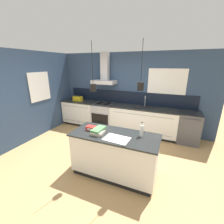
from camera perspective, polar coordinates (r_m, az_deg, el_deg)
ground_plane at (r=3.93m, az=-3.91°, el=-16.63°), size 16.00×16.00×0.00m
wall_back at (r=5.19m, az=5.30°, el=8.11°), size 5.60×2.58×2.60m
wall_left at (r=5.39m, az=-24.64°, el=6.38°), size 0.08×3.80×2.60m
counter_run_left at (r=5.87m, az=-11.90°, el=-0.05°), size 1.27×0.64×0.91m
counter_run_sink at (r=4.98m, az=11.64°, el=-3.30°), size 2.12×0.64×1.26m
oven_range at (r=5.39m, az=-3.23°, el=-1.37°), size 0.72×0.66×0.91m
dishwasher at (r=4.93m, az=27.17°, el=-5.25°), size 0.59×0.65×0.91m
kitchen_island at (r=3.18m, az=0.97°, el=-15.81°), size 1.73×0.75×0.91m
bottle_on_island at (r=2.89m, az=11.21°, el=-6.91°), size 0.07×0.07×0.29m
book_stack at (r=2.99m, az=-5.24°, el=-7.17°), size 0.24×0.35×0.11m
red_supply_box at (r=3.15m, az=-7.93°, el=-6.10°), size 0.20×0.14×0.08m
paper_pile at (r=2.79m, az=1.78°, el=-10.14°), size 0.49×0.34×0.01m
yellow_toolbox at (r=5.78m, az=-12.91°, el=5.04°), size 0.34×0.18×0.19m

